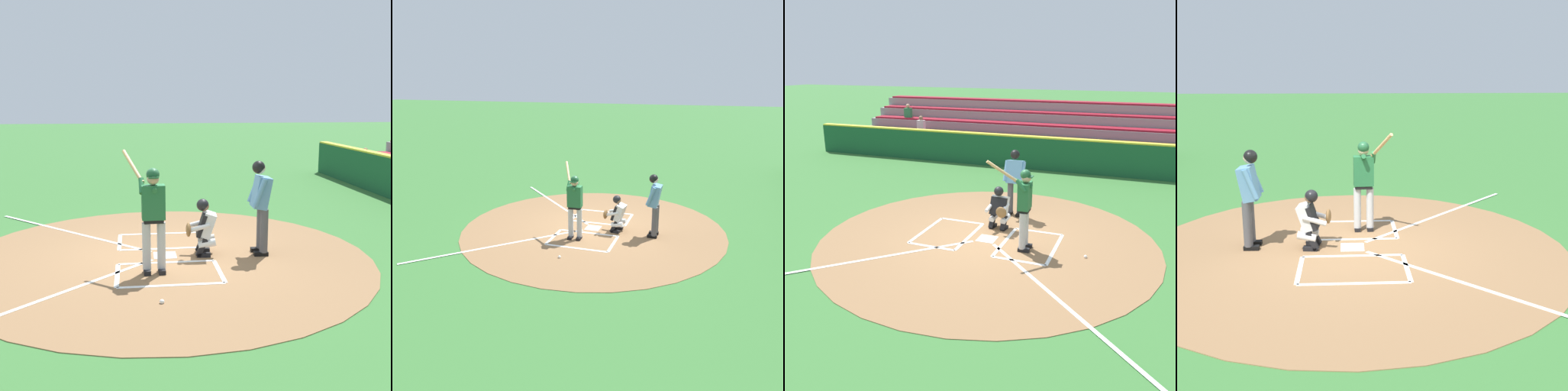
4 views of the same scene
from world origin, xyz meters
The scene contains 7 objects.
ground_plane centered at (0.00, 0.00, 0.00)m, with size 120.00×120.00×0.00m, color #387033.
dirt_circle centered at (0.00, 0.00, 0.01)m, with size 8.00×8.00×0.01m, color olive.
home_plate_and_chalk centered at (0.00, 0.88, 0.01)m, with size 7.93×4.91×0.01m.
batter centered at (-0.97, 0.26, 1.10)m, with size 0.91×0.74×2.13m.
catcher centered at (-0.04, -0.76, 0.59)m, with size 0.59×0.65×1.13m.
plate_umpire centered at (-0.11, -1.88, 1.08)m, with size 0.59×0.42×1.86m.
baseball centered at (-2.36, 0.20, 0.04)m, with size 0.07×0.07×0.07m, color white.
Camera 2 is at (-11.54, -3.43, 4.52)m, focal length 38.04 mm.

